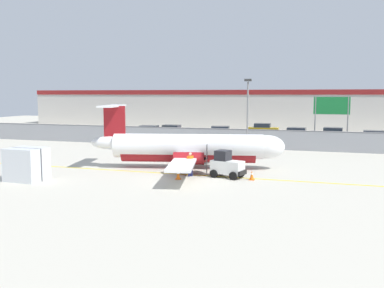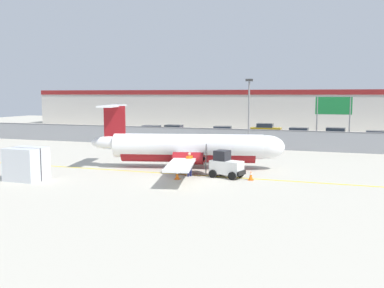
{
  "view_description": "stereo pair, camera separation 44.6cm",
  "coord_description": "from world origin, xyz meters",
  "px_view_note": "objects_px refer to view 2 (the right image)",
  "views": [
    {
      "loc": [
        9.17,
        -26.75,
        5.76
      ],
      "look_at": [
        -1.26,
        5.56,
        1.8
      ],
      "focal_mm": 40.0,
      "sensor_mm": 36.0,
      "label": 1
    },
    {
      "loc": [
        9.6,
        -26.61,
        5.76
      ],
      "look_at": [
        -1.26,
        5.56,
        1.8
      ],
      "focal_mm": 40.0,
      "sensor_mm": 36.0,
      "label": 2
    }
  ],
  "objects_px": {
    "traffic_cone_near_right": "(177,175)",
    "parked_car_0": "(151,131)",
    "highway_sign": "(333,110)",
    "parked_car_2": "(223,132)",
    "ground_crew_worker": "(189,163)",
    "parked_car_1": "(175,131)",
    "cargo_container": "(26,164)",
    "apron_light_pole": "(249,109)",
    "parked_car_5": "(337,134)",
    "parked_car_4": "(300,134)",
    "baggage_tug": "(226,165)",
    "parked_car_3": "(266,129)",
    "traffic_cone_near_left": "(251,176)",
    "commuter_airplane": "(191,148)",
    "parked_car_6": "(375,138)"
  },
  "relations": [
    {
      "from": "traffic_cone_near_right",
      "to": "parked_car_0",
      "type": "bearing_deg",
      "value": 117.85
    },
    {
      "from": "highway_sign",
      "to": "parked_car_2",
      "type": "bearing_deg",
      "value": 153.38
    },
    {
      "from": "ground_crew_worker",
      "to": "parked_car_1",
      "type": "xyz_separation_m",
      "value": [
        -10.7,
        25.01,
        -0.06
      ]
    },
    {
      "from": "cargo_container",
      "to": "apron_light_pole",
      "type": "distance_m",
      "value": 22.2
    },
    {
      "from": "cargo_container",
      "to": "parked_car_5",
      "type": "xyz_separation_m",
      "value": [
        19.79,
        31.59,
        -0.21
      ]
    },
    {
      "from": "parked_car_2",
      "to": "parked_car_4",
      "type": "relative_size",
      "value": 1.03
    },
    {
      "from": "baggage_tug",
      "to": "parked_car_3",
      "type": "relative_size",
      "value": 0.6
    },
    {
      "from": "traffic_cone_near_left",
      "to": "parked_car_3",
      "type": "xyz_separation_m",
      "value": [
        -3.98,
        31.79,
        0.58
      ]
    },
    {
      "from": "traffic_cone_near_right",
      "to": "parked_car_2",
      "type": "relative_size",
      "value": 0.15
    },
    {
      "from": "commuter_airplane",
      "to": "baggage_tug",
      "type": "xyz_separation_m",
      "value": [
        3.45,
        -2.74,
        -0.75
      ]
    },
    {
      "from": "baggage_tug",
      "to": "parked_car_0",
      "type": "xyz_separation_m",
      "value": [
        -15.88,
        22.74,
        0.04
      ]
    },
    {
      "from": "parked_car_0",
      "to": "parked_car_3",
      "type": "xyz_separation_m",
      "value": [
        13.74,
        8.68,
        0.0
      ]
    },
    {
      "from": "parked_car_0",
      "to": "parked_car_6",
      "type": "bearing_deg",
      "value": 176.96
    },
    {
      "from": "parked_car_5",
      "to": "traffic_cone_near_left",
      "type": "bearing_deg",
      "value": -96.46
    },
    {
      "from": "baggage_tug",
      "to": "parked_car_5",
      "type": "bearing_deg",
      "value": 88.49
    },
    {
      "from": "parked_car_0",
      "to": "highway_sign",
      "type": "distance_m",
      "value": 23.52
    },
    {
      "from": "commuter_airplane",
      "to": "traffic_cone_near_right",
      "type": "height_order",
      "value": "commuter_airplane"
    },
    {
      "from": "cargo_container",
      "to": "parked_car_6",
      "type": "height_order",
      "value": "cargo_container"
    },
    {
      "from": "traffic_cone_near_left",
      "to": "parked_car_0",
      "type": "height_order",
      "value": "parked_car_0"
    },
    {
      "from": "highway_sign",
      "to": "traffic_cone_near_left",
      "type": "bearing_deg",
      "value": -105.52
    },
    {
      "from": "parked_car_3",
      "to": "parked_car_6",
      "type": "distance_m",
      "value": 15.87
    },
    {
      "from": "traffic_cone_near_right",
      "to": "parked_car_2",
      "type": "height_order",
      "value": "parked_car_2"
    },
    {
      "from": "parked_car_4",
      "to": "parked_car_5",
      "type": "xyz_separation_m",
      "value": [
        4.28,
        1.35,
        0.0
      ]
    },
    {
      "from": "ground_crew_worker",
      "to": "highway_sign",
      "type": "height_order",
      "value": "highway_sign"
    },
    {
      "from": "commuter_airplane",
      "to": "ground_crew_worker",
      "type": "relative_size",
      "value": 9.38
    },
    {
      "from": "parked_car_0",
      "to": "highway_sign",
      "type": "height_order",
      "value": "highway_sign"
    },
    {
      "from": "commuter_airplane",
      "to": "baggage_tug",
      "type": "bearing_deg",
      "value": -51.43
    },
    {
      "from": "parked_car_1",
      "to": "parked_car_6",
      "type": "relative_size",
      "value": 1.0
    },
    {
      "from": "parked_car_6",
      "to": "traffic_cone_near_right",
      "type": "bearing_deg",
      "value": 62.02
    },
    {
      "from": "parked_car_6",
      "to": "ground_crew_worker",
      "type": "bearing_deg",
      "value": 61.48
    },
    {
      "from": "traffic_cone_near_right",
      "to": "parked_car_1",
      "type": "relative_size",
      "value": 0.15
    },
    {
      "from": "cargo_container",
      "to": "apron_light_pole",
      "type": "height_order",
      "value": "apron_light_pole"
    },
    {
      "from": "parked_car_1",
      "to": "highway_sign",
      "type": "height_order",
      "value": "highway_sign"
    },
    {
      "from": "baggage_tug",
      "to": "ground_crew_worker",
      "type": "height_order",
      "value": "baggage_tug"
    },
    {
      "from": "parked_car_0",
      "to": "parked_car_2",
      "type": "xyz_separation_m",
      "value": [
        9.43,
        1.66,
        0.0
      ]
    },
    {
      "from": "parked_car_6",
      "to": "apron_light_pole",
      "type": "bearing_deg",
      "value": 39.36
    },
    {
      "from": "cargo_container",
      "to": "highway_sign",
      "type": "relative_size",
      "value": 0.45
    },
    {
      "from": "cargo_container",
      "to": "parked_car_3",
      "type": "xyz_separation_m",
      "value": [
        10.37,
        36.57,
        -0.21
      ]
    },
    {
      "from": "traffic_cone_near_right",
      "to": "parked_car_3",
      "type": "distance_m",
      "value": 33.11
    },
    {
      "from": "ground_crew_worker",
      "to": "parked_car_4",
      "type": "distance_m",
      "value": 26.07
    },
    {
      "from": "commuter_airplane",
      "to": "parked_car_3",
      "type": "relative_size",
      "value": 3.77
    },
    {
      "from": "baggage_tug",
      "to": "highway_sign",
      "type": "distance_m",
      "value": 19.29
    },
    {
      "from": "parked_car_1",
      "to": "parked_car_4",
      "type": "xyz_separation_m",
      "value": [
        16.23,
        0.47,
        0.0
      ]
    },
    {
      "from": "parked_car_5",
      "to": "highway_sign",
      "type": "bearing_deg",
      "value": -87.7
    },
    {
      "from": "commuter_airplane",
      "to": "parked_car_1",
      "type": "xyz_separation_m",
      "value": [
        -9.78,
        21.87,
        -0.71
      ]
    },
    {
      "from": "parked_car_1",
      "to": "commuter_airplane",
      "type": "bearing_deg",
      "value": -67.25
    },
    {
      "from": "cargo_container",
      "to": "highway_sign",
      "type": "xyz_separation_m",
      "value": [
        19.38,
        22.88,
        3.04
      ]
    },
    {
      "from": "parked_car_3",
      "to": "baggage_tug",
      "type": "bearing_deg",
      "value": -86.98
    },
    {
      "from": "commuter_airplane",
      "to": "traffic_cone_near_left",
      "type": "bearing_deg",
      "value": -43.56
    },
    {
      "from": "parked_car_1",
      "to": "parked_car_3",
      "type": "xyz_separation_m",
      "value": [
        11.09,
        6.8,
        0.0
      ]
    }
  ]
}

